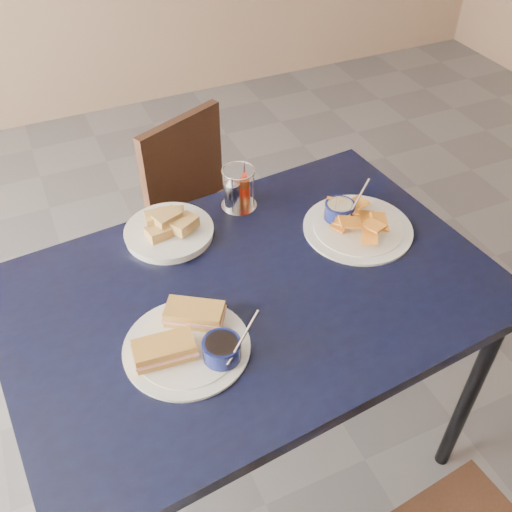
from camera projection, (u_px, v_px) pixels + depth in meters
name	position (u px, v px, depth m)	size (l,w,h in m)	color
ground	(229.00, 425.00, 2.04)	(6.00, 6.00, 0.00)	#545359
dining_table	(252.00, 304.00, 1.54)	(1.35, 0.96, 0.75)	black
chair_far	(208.00, 203.00, 2.25)	(0.50, 0.50, 0.81)	black
sandwich_plate	(190.00, 340.00, 1.34)	(0.32, 0.30, 0.12)	white
plantain_plate	(353.00, 222.00, 1.68)	(0.32, 0.32, 0.12)	white
bread_basket	(169.00, 229.00, 1.64)	(0.25, 0.25, 0.08)	white
condiment_caddy	(237.00, 192.00, 1.72)	(0.11, 0.11, 0.14)	silver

